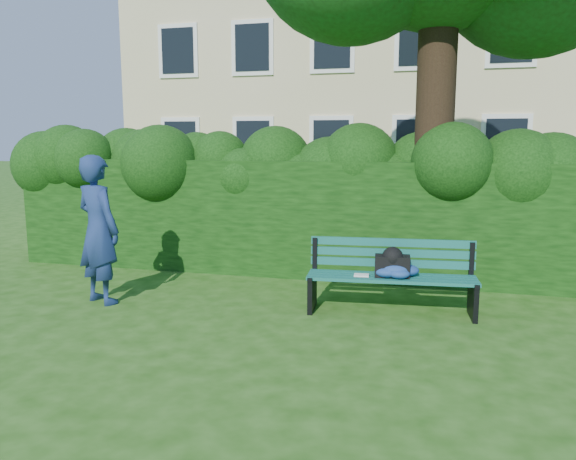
# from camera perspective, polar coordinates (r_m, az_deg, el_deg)

# --- Properties ---
(ground) EXTENTS (80.00, 80.00, 0.00)m
(ground) POSITION_cam_1_polar(r_m,az_deg,el_deg) (7.00, -1.28, -8.46)
(ground) COLOR #1F4B0F
(ground) RESTS_ON ground
(apartment_building) EXTENTS (16.00, 8.08, 12.00)m
(apartment_building) POSITION_cam_1_polar(r_m,az_deg,el_deg) (20.84, 10.17, 19.80)
(apartment_building) COLOR #C4BB83
(apartment_building) RESTS_ON ground
(hedge) EXTENTS (10.00, 1.00, 1.80)m
(hedge) POSITION_cam_1_polar(r_m,az_deg,el_deg) (8.89, 2.67, 1.28)
(hedge) COLOR black
(hedge) RESTS_ON ground
(park_bench) EXTENTS (2.09, 0.74, 0.89)m
(park_bench) POSITION_cam_1_polar(r_m,az_deg,el_deg) (7.03, 10.53, -4.29)
(park_bench) COLOR #10504E
(park_bench) RESTS_ON ground
(man_reading) EXTENTS (0.83, 0.70, 1.93)m
(man_reading) POSITION_cam_1_polar(r_m,az_deg,el_deg) (7.66, -18.70, 0.02)
(man_reading) COLOR navy
(man_reading) RESTS_ON ground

